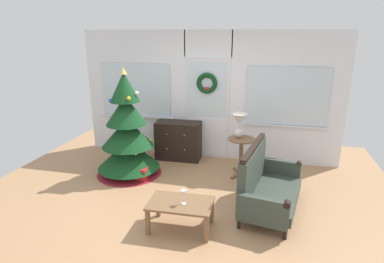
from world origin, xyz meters
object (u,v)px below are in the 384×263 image
(wine_glass, at_px, (184,194))
(gift_box, at_px, (142,174))
(christmas_tree, at_px, (127,137))
(side_table, at_px, (241,149))
(settee_sofa, at_px, (265,184))
(dresser_cabinet, at_px, (178,140))
(coffee_table, at_px, (181,206))
(table_lamp, at_px, (239,122))

(wine_glass, relative_size, gift_box, 0.86)
(christmas_tree, bearing_deg, side_table, 11.48)
(wine_glass, height_order, gift_box, wine_glass)
(gift_box, bearing_deg, settee_sofa, -12.20)
(gift_box, bearing_deg, dresser_cabinet, 72.00)
(christmas_tree, height_order, gift_box, christmas_tree)
(christmas_tree, distance_m, coffee_table, 2.06)
(side_table, xyz_separation_m, table_lamp, (-0.06, 0.04, 0.49))
(christmas_tree, relative_size, table_lamp, 4.41)
(christmas_tree, relative_size, wine_glass, 9.96)
(coffee_table, bearing_deg, side_table, 72.03)
(dresser_cabinet, height_order, table_lamp, table_lamp)
(side_table, relative_size, coffee_table, 0.82)
(dresser_cabinet, distance_m, side_table, 1.41)
(dresser_cabinet, bearing_deg, christmas_tree, -127.11)
(christmas_tree, relative_size, coffee_table, 2.27)
(dresser_cabinet, bearing_deg, table_lamp, -20.25)
(table_lamp, bearing_deg, gift_box, -157.98)
(dresser_cabinet, height_order, coffee_table, dresser_cabinet)
(christmas_tree, bearing_deg, coffee_table, -46.46)
(settee_sofa, height_order, table_lamp, table_lamp)
(settee_sofa, xyz_separation_m, gift_box, (-2.12, 0.46, -0.26))
(table_lamp, relative_size, wine_glass, 2.26)
(table_lamp, bearing_deg, coffee_table, -105.98)
(settee_sofa, distance_m, gift_box, 2.19)
(dresser_cabinet, relative_size, settee_sofa, 0.59)
(wine_glass, bearing_deg, dresser_cabinet, 107.46)
(side_table, bearing_deg, wine_glass, -106.39)
(wine_glass, bearing_deg, side_table, 73.61)
(coffee_table, bearing_deg, dresser_cabinet, 106.55)
(gift_box, bearing_deg, table_lamp, 22.02)
(side_table, distance_m, wine_glass, 1.98)
(side_table, relative_size, table_lamp, 1.59)
(settee_sofa, bearing_deg, dresser_cabinet, 138.17)
(christmas_tree, distance_m, gift_box, 0.70)
(coffee_table, xyz_separation_m, wine_glass, (0.05, -0.03, 0.20))
(gift_box, bearing_deg, christmas_tree, 147.49)
(christmas_tree, relative_size, gift_box, 8.52)
(christmas_tree, bearing_deg, gift_box, -32.51)
(table_lamp, bearing_deg, dresser_cabinet, 159.75)
(dresser_cabinet, bearing_deg, gift_box, -108.00)
(christmas_tree, height_order, settee_sofa, christmas_tree)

